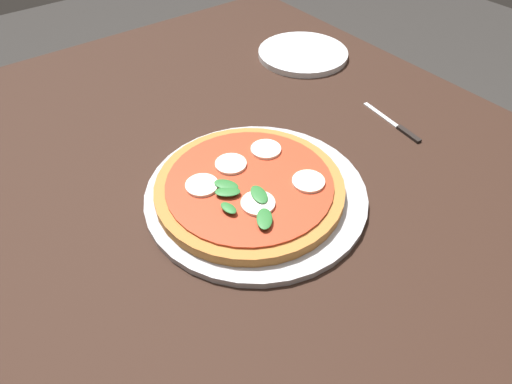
{
  "coord_description": "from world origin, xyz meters",
  "views": [
    {
      "loc": [
        -0.5,
        0.36,
        1.25
      ],
      "look_at": [
        -0.07,
        0.03,
        0.74
      ],
      "focal_mm": 31.65,
      "sensor_mm": 36.0,
      "label": 1
    }
  ],
  "objects_px": {
    "knife": "(398,127)",
    "plate_white": "(303,54)",
    "dining_table": "(246,203)",
    "serving_tray": "(256,194)",
    "pizza": "(250,187)"
  },
  "relations": [
    {
      "from": "pizza",
      "to": "knife",
      "type": "bearing_deg",
      "value": -93.09
    },
    {
      "from": "pizza",
      "to": "plate_white",
      "type": "relative_size",
      "value": 1.41
    },
    {
      "from": "dining_table",
      "to": "pizza",
      "type": "distance_m",
      "value": 0.14
    },
    {
      "from": "serving_tray",
      "to": "plate_white",
      "type": "xyz_separation_m",
      "value": [
        0.32,
        -0.39,
        0.0
      ]
    },
    {
      "from": "dining_table",
      "to": "knife",
      "type": "distance_m",
      "value": 0.33
    },
    {
      "from": "knife",
      "to": "pizza",
      "type": "bearing_deg",
      "value": 86.91
    },
    {
      "from": "plate_white",
      "to": "knife",
      "type": "distance_m",
      "value": 0.34
    },
    {
      "from": "pizza",
      "to": "knife",
      "type": "xyz_separation_m",
      "value": [
        -0.02,
        -0.35,
        -0.02
      ]
    },
    {
      "from": "knife",
      "to": "plate_white",
      "type": "bearing_deg",
      "value": -8.07
    },
    {
      "from": "dining_table",
      "to": "serving_tray",
      "type": "relative_size",
      "value": 3.52
    },
    {
      "from": "serving_tray",
      "to": "pizza",
      "type": "xyz_separation_m",
      "value": [
        0.0,
        0.01,
        0.02
      ]
    },
    {
      "from": "serving_tray",
      "to": "plate_white",
      "type": "relative_size",
      "value": 1.68
    },
    {
      "from": "dining_table",
      "to": "knife",
      "type": "height_order",
      "value": "knife"
    },
    {
      "from": "pizza",
      "to": "dining_table",
      "type": "bearing_deg",
      "value": -31.41
    },
    {
      "from": "plate_white",
      "to": "dining_table",
      "type": "bearing_deg",
      "value": 125.1
    }
  ]
}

